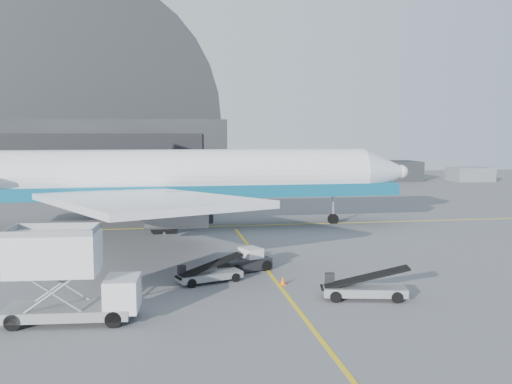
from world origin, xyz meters
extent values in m
plane|color=#565659|center=(0.00, 0.00, 0.00)|extent=(200.00, 200.00, 0.00)
cube|color=gold|center=(0.00, 20.00, 0.01)|extent=(80.00, 0.25, 0.02)
cube|color=gold|center=(0.00, -2.00, 0.01)|extent=(0.25, 40.00, 0.02)
cube|color=black|center=(-22.00, 65.00, 6.00)|extent=(50.00, 28.00, 12.00)
cube|color=black|center=(-22.00, 50.90, 5.00)|extent=(42.00, 0.40, 9.50)
cube|color=black|center=(38.00, 72.00, 0.00)|extent=(14.00, 8.00, 4.00)
cube|color=gray|center=(55.00, 68.00, 0.00)|extent=(8.00, 6.00, 2.80)
cylinder|color=white|center=(-5.13, 19.85, 5.60)|extent=(38.76, 5.17, 5.17)
cone|color=white|center=(16.62, 19.85, 5.60)|extent=(4.74, 5.17, 5.17)
sphere|color=white|center=(18.77, 19.85, 5.60)|extent=(1.51, 1.51, 1.51)
cube|color=black|center=(15.33, 19.85, 6.24)|extent=(2.80, 2.37, 0.75)
cube|color=#0D5674|center=(-5.13, 19.85, 3.93)|extent=(45.22, 5.22, 1.29)
cube|color=white|center=(-9.43, 6.93, 4.52)|extent=(19.85, 26.40, 1.57)
cube|color=white|center=(-9.43, 32.77, 4.52)|extent=(19.85, 26.40, 1.57)
cylinder|color=gray|center=(-6.20, 11.24, 2.80)|extent=(5.60, 2.91, 2.91)
cylinder|color=gray|center=(-6.20, 28.46, 2.80)|extent=(5.60, 2.91, 2.91)
cylinder|color=#A5A5AA|center=(11.02, 19.85, 1.51)|extent=(0.30, 0.30, 3.01)
cylinder|color=black|center=(11.02, 19.85, 0.48)|extent=(1.18, 0.38, 1.18)
cylinder|color=black|center=(-7.28, 16.41, 0.59)|extent=(1.40, 0.48, 1.40)
cylinder|color=black|center=(-7.28, 23.30, 0.59)|extent=(1.40, 0.48, 1.40)
cube|color=gray|center=(-12.40, -9.20, 0.59)|extent=(6.66, 3.07, 0.54)
cube|color=silver|center=(-9.60, -9.41, 1.46)|extent=(1.91, 2.61, 1.73)
cube|color=black|center=(-8.79, -9.47, 1.73)|extent=(0.24, 2.05, 0.97)
cube|color=silver|center=(-13.05, -9.15, 3.67)|extent=(4.73, 3.04, 2.16)
cylinder|color=black|center=(-10.01, -10.52, 0.43)|extent=(0.89, 0.39, 0.86)
cylinder|color=black|center=(-9.84, -8.25, 0.43)|extent=(0.89, 0.39, 0.86)
cylinder|color=black|center=(-14.97, -10.14, 0.43)|extent=(0.89, 0.39, 0.86)
cylinder|color=black|center=(-14.80, -7.88, 0.43)|extent=(0.89, 0.39, 0.86)
cube|color=black|center=(-1.62, 0.38, 0.49)|extent=(4.04, 3.21, 0.80)
cube|color=silver|center=(-1.13, 0.59, 1.20)|extent=(1.78, 1.96, 0.80)
cylinder|color=black|center=(-0.12, 0.06, 0.36)|extent=(0.86, 0.60, 0.80)
cylinder|color=black|center=(-0.83, 1.69, 0.36)|extent=(0.86, 0.60, 0.80)
cylinder|color=black|center=(-2.40, -0.94, 0.36)|extent=(0.86, 0.60, 0.80)
cylinder|color=black|center=(-3.11, 0.69, 0.36)|extent=(0.86, 0.60, 0.80)
cube|color=gray|center=(-4.40, -2.49, 0.44)|extent=(4.55, 2.79, 0.44)
cube|color=black|center=(-4.40, -2.49, 1.13)|extent=(4.66, 2.42, 1.25)
cube|color=black|center=(-6.25, -2.56, 0.93)|extent=(0.59, 0.53, 0.59)
cylinder|color=black|center=(-2.70, -2.63, 0.29)|extent=(0.63, 0.42, 0.59)
cylinder|color=black|center=(-3.15, -1.34, 0.29)|extent=(0.63, 0.42, 0.59)
cylinder|color=black|center=(-5.66, -3.65, 0.29)|extent=(0.63, 0.42, 0.59)
cylinder|color=black|center=(-6.11, -2.35, 0.29)|extent=(0.63, 0.42, 0.59)
cube|color=gray|center=(4.43, -7.80, 0.50)|extent=(5.16, 2.62, 0.50)
cube|color=black|center=(4.43, -7.80, 1.29)|extent=(5.36, 2.14, 1.43)
cube|color=black|center=(2.58, -6.79, 1.06)|extent=(0.64, 0.55, 0.67)
cylinder|color=black|center=(6.03, -8.92, 0.34)|extent=(0.71, 0.41, 0.67)
cylinder|color=black|center=(6.34, -7.38, 0.34)|extent=(0.71, 0.41, 0.67)
cylinder|color=black|center=(2.52, -8.21, 0.34)|extent=(0.71, 0.41, 0.67)
cylinder|color=black|center=(2.83, -6.67, 0.34)|extent=(0.71, 0.41, 0.67)
cube|color=#F55607|center=(0.28, -3.91, 0.02)|extent=(0.39, 0.39, 0.03)
cone|color=#F55607|center=(0.28, -3.91, 0.28)|extent=(0.39, 0.39, 0.57)
camera|label=1|loc=(-7.45, -39.60, 9.95)|focal=40.00mm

